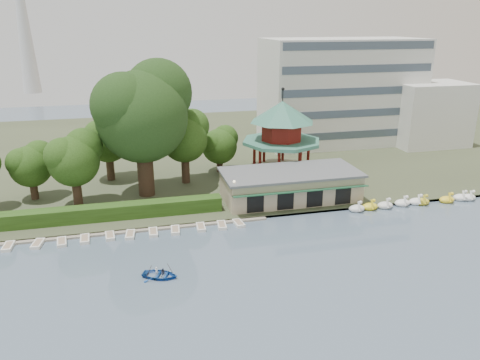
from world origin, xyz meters
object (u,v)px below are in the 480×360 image
object	(u,v)px
boathouse	(290,185)
big_tree	(143,110)
dock	(126,230)
rowboat_with_passengers	(160,273)
pavilion	(282,131)

from	to	relation	value
boathouse	big_tree	bearing A→B (deg)	161.71
dock	rowboat_with_passengers	world-z (taller)	rowboat_with_passengers
dock	boathouse	bearing A→B (deg)	12.24
pavilion	big_tree	xyz separation A→B (m)	(-20.83, -3.80, 4.89)
boathouse	rowboat_with_passengers	bearing A→B (deg)	-139.32
pavilion	rowboat_with_passengers	xyz separation A→B (m)	(-20.95, -26.31, -6.97)
dock	boathouse	size ratio (longest dim) A/B	1.83
boathouse	pavilion	size ratio (longest dim) A/B	1.38
boathouse	pavilion	world-z (taller)	pavilion
dock	rowboat_with_passengers	xyz separation A→B (m)	(3.05, -11.51, 0.39)
dock	pavilion	bearing A→B (deg)	31.66
dock	big_tree	size ratio (longest dim) A/B	1.84
boathouse	pavilion	bearing A→B (deg)	78.72
boathouse	rowboat_with_passengers	size ratio (longest dim) A/B	3.14
pavilion	boathouse	bearing A→B (deg)	-101.28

